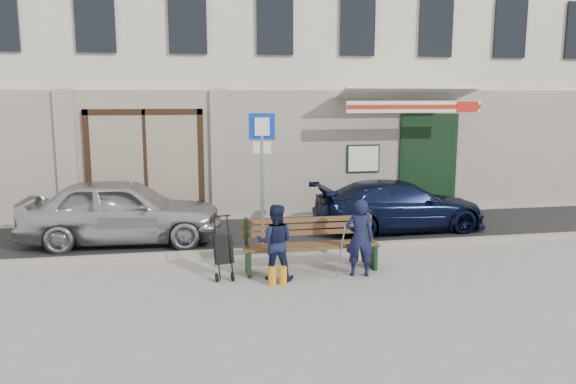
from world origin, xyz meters
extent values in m
plane|color=#9E9991|center=(0.00, 0.00, 0.00)|extent=(80.00, 80.00, 0.00)
cube|color=#282828|center=(0.00, 3.10, 0.01)|extent=(60.00, 3.20, 0.01)
cube|color=#9E9384|center=(0.00, 1.50, 0.06)|extent=(60.00, 0.18, 0.12)
cube|color=beige|center=(0.00, 8.50, 5.00)|extent=(20.00, 7.00, 10.00)
cube|color=#9E9384|center=(0.00, 4.96, 1.60)|extent=(20.00, 0.12, 3.20)
cube|color=maroon|center=(-3.20, 5.02, 1.55)|extent=(2.50, 0.12, 2.00)
cube|color=black|center=(4.10, 4.88, 1.30)|extent=(1.60, 0.10, 2.60)
cube|color=black|center=(4.10, 5.35, 1.20)|extent=(1.25, 0.90, 2.40)
cube|color=white|center=(2.30, 4.85, 1.45)|extent=(0.80, 0.03, 0.65)
cube|color=white|center=(3.20, 4.62, 3.08)|extent=(3.40, 1.72, 0.42)
cube|color=white|center=(3.20, 3.77, 2.80)|extent=(3.40, 0.05, 0.28)
cube|color=#B42016|center=(3.20, 3.74, 2.80)|extent=(3.40, 0.02, 0.10)
imported|color=#B3B3B8|center=(-3.57, 2.84, 0.69)|extent=(4.18, 1.92, 1.39)
imported|color=black|center=(2.55, 2.90, 0.58)|extent=(4.05, 1.81, 1.15)
cylinder|color=gray|center=(-0.79, 1.68, 1.31)|extent=(0.07, 0.07, 2.63)
cube|color=#0C30AA|center=(-0.79, 1.68, 2.48)|extent=(0.50, 0.15, 0.51)
cube|color=white|center=(-0.79, 1.65, 2.48)|extent=(0.28, 0.09, 0.34)
cube|color=white|center=(-0.79, 1.68, 2.07)|extent=(0.34, 0.11, 0.22)
cube|color=brown|center=(-0.12, 0.31, 0.45)|extent=(2.40, 0.50, 0.04)
cube|color=brown|center=(-0.12, 0.59, 0.74)|extent=(2.40, 0.10, 0.36)
cube|color=#16321A|center=(-1.24, 0.31, 0.23)|extent=(0.06, 0.50, 0.45)
cube|color=#16321A|center=(1.00, 0.31, 0.23)|extent=(0.06, 0.50, 0.45)
cube|color=white|center=(0.63, 0.21, 0.48)|extent=(0.34, 0.25, 0.11)
cylinder|color=gray|center=(0.23, -0.36, 0.50)|extent=(0.07, 0.34, 0.96)
cylinder|color=orange|center=(-0.92, -0.34, 0.15)|extent=(0.13, 0.13, 0.30)
cylinder|color=orange|center=(-0.74, -0.34, 0.15)|extent=(0.13, 0.13, 0.30)
imported|color=#131635|center=(0.63, -0.12, 0.67)|extent=(0.54, 0.40, 1.34)
imported|color=#141A37|center=(-0.82, -0.06, 0.64)|extent=(0.72, 0.62, 1.29)
cylinder|color=black|center=(-1.80, -0.02, 0.08)|extent=(0.06, 0.16, 0.15)
cylinder|color=black|center=(-1.54, -0.02, 0.08)|extent=(0.06, 0.16, 0.15)
cube|color=black|center=(-1.67, 0.20, 0.49)|extent=(0.35, 0.33, 0.51)
cylinder|color=black|center=(-1.67, 0.33, 1.04)|extent=(0.28, 0.08, 0.02)
camera|label=1|loc=(-2.27, -9.04, 3.05)|focal=35.00mm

